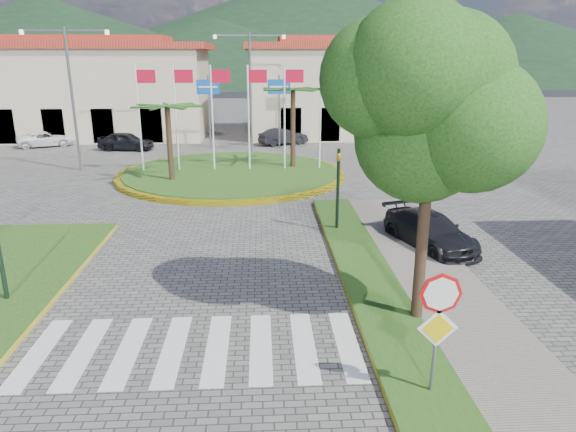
{
  "coord_description": "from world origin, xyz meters",
  "views": [
    {
      "loc": [
        1.68,
        -6.38,
        6.35
      ],
      "look_at": [
        2.43,
        8.0,
        1.9
      ],
      "focal_mm": 32.0,
      "sensor_mm": 36.0,
      "label": 1
    }
  ],
  "objects_px": {
    "car_dark_a": "(126,141)",
    "car_side_right": "(430,231)",
    "deciduous_tree": "(433,113)",
    "car_dark_b": "(283,136)",
    "white_van": "(46,139)",
    "roundabout_island": "(232,173)",
    "stop_sign": "(438,316)"
  },
  "relations": [
    {
      "from": "car_dark_a",
      "to": "car_side_right",
      "type": "xyz_separation_m",
      "value": [
        15.5,
        -20.58,
        -0.06
      ]
    },
    {
      "from": "deciduous_tree",
      "to": "car_dark_b",
      "type": "height_order",
      "value": "deciduous_tree"
    },
    {
      "from": "deciduous_tree",
      "to": "white_van",
      "type": "bearing_deg",
      "value": 125.59
    },
    {
      "from": "white_van",
      "to": "car_dark_b",
      "type": "bearing_deg",
      "value": -113.53
    },
    {
      "from": "car_dark_a",
      "to": "roundabout_island",
      "type": "bearing_deg",
      "value": -129.22
    },
    {
      "from": "white_van",
      "to": "deciduous_tree",
      "type": "bearing_deg",
      "value": -167.88
    },
    {
      "from": "stop_sign",
      "to": "car_dark_b",
      "type": "bearing_deg",
      "value": 92.83
    },
    {
      "from": "stop_sign",
      "to": "white_van",
      "type": "relative_size",
      "value": 0.66
    },
    {
      "from": "stop_sign",
      "to": "car_dark_a",
      "type": "relative_size",
      "value": 0.68
    },
    {
      "from": "stop_sign",
      "to": "car_side_right",
      "type": "distance_m",
      "value": 8.75
    },
    {
      "from": "roundabout_island",
      "to": "car_side_right",
      "type": "xyz_separation_m",
      "value": [
        7.5,
        -11.77,
        0.43
      ]
    },
    {
      "from": "deciduous_tree",
      "to": "car_dark_a",
      "type": "distance_m",
      "value": 29.48
    },
    {
      "from": "deciduous_tree",
      "to": "car_side_right",
      "type": "xyz_separation_m",
      "value": [
        2.0,
        5.23,
        -4.57
      ]
    },
    {
      "from": "roundabout_island",
      "to": "deciduous_tree",
      "type": "distance_m",
      "value": 18.55
    },
    {
      "from": "car_dark_b",
      "to": "car_side_right",
      "type": "xyz_separation_m",
      "value": [
        4.12,
        -22.55,
        -0.01
      ]
    },
    {
      "from": "white_van",
      "to": "car_dark_a",
      "type": "bearing_deg",
      "value": -130.69
    },
    {
      "from": "car_dark_a",
      "to": "car_dark_b",
      "type": "relative_size",
      "value": 1.05
    },
    {
      "from": "car_dark_a",
      "to": "car_dark_b",
      "type": "bearing_deg",
      "value": -71.67
    },
    {
      "from": "white_van",
      "to": "stop_sign",
      "type": "bearing_deg",
      "value": -171.43
    },
    {
      "from": "stop_sign",
      "to": "roundabout_island",
      "type": "bearing_deg",
      "value": 103.73
    },
    {
      "from": "stop_sign",
      "to": "deciduous_tree",
      "type": "xyz_separation_m",
      "value": [
        0.6,
        3.04,
        3.38
      ]
    },
    {
      "from": "white_van",
      "to": "car_dark_a",
      "type": "height_order",
      "value": "car_dark_a"
    },
    {
      "from": "stop_sign",
      "to": "car_dark_a",
      "type": "height_order",
      "value": "stop_sign"
    },
    {
      "from": "car_dark_a",
      "to": "white_van",
      "type": "bearing_deg",
      "value": 81.32
    },
    {
      "from": "stop_sign",
      "to": "car_dark_a",
      "type": "xyz_separation_m",
      "value": [
        -12.9,
        28.85,
        -1.13
      ]
    },
    {
      "from": "car_dark_a",
      "to": "deciduous_tree",
      "type": "bearing_deg",
      "value": -143.85
    },
    {
      "from": "stop_sign",
      "to": "white_van",
      "type": "height_order",
      "value": "stop_sign"
    },
    {
      "from": "stop_sign",
      "to": "car_dark_a",
      "type": "distance_m",
      "value": 31.62
    },
    {
      "from": "car_dark_a",
      "to": "car_side_right",
      "type": "height_order",
      "value": "car_dark_a"
    },
    {
      "from": "stop_sign",
      "to": "white_van",
      "type": "bearing_deg",
      "value": 122.04
    },
    {
      "from": "roundabout_island",
      "to": "white_van",
      "type": "relative_size",
      "value": 3.18
    },
    {
      "from": "deciduous_tree",
      "to": "car_dark_a",
      "type": "bearing_deg",
      "value": 117.61
    }
  ]
}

